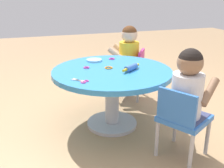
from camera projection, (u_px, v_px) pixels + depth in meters
The scene contains 12 objects.
ground_plane at pixel (112, 124), 2.35m from camera, with size 10.00×10.00×0.00m, color tan.
craft_table at pixel (112, 82), 2.21m from camera, with size 0.99×0.99×0.51m.
child_chair_left at pixel (182, 119), 1.79m from camera, with size 0.41×0.41×0.54m.
seated_child_left at pixel (188, 86), 1.74m from camera, with size 0.40×0.43×0.51m.
child_chair_right at pixel (132, 71), 2.85m from camera, with size 0.42×0.42×0.54m.
seated_child_right at pixel (129, 50), 2.78m from camera, with size 0.42×0.44×0.51m.
rolling_pin at pixel (131, 68), 2.14m from camera, with size 0.15×0.20×0.05m.
craft_scissors at pixel (82, 81), 1.89m from camera, with size 0.14×0.13×0.01m.
playdough_blob_0 at pixel (94, 60), 2.42m from camera, with size 0.14×0.14×0.02m, color #8CCCF2.
cookie_cutter_0 at pixel (86, 67), 2.21m from camera, with size 0.05×0.05×0.01m, color #D83FA5.
cookie_cutter_1 at pixel (109, 68), 2.20m from camera, with size 0.07×0.07×0.01m, color orange.
cookie_cutter_2 at pixel (112, 59), 2.49m from camera, with size 0.06×0.06×0.01m, color #D83FA5.
Camera 1 is at (-1.98, 0.65, 1.14)m, focal length 42.01 mm.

